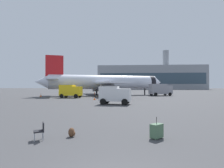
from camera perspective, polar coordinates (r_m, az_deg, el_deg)
The scene contains 11 objects.
airplane_at_gate at distance 50.04m, azimuth -2.31°, elevation 0.54°, with size 34.50×31.60×10.50m.
service_truck at distance 41.77m, azimuth -12.95°, elevation -2.04°, with size 5.02×2.99×2.90m.
fuel_truck at distance 50.69m, azimuth 14.98°, elevation -1.58°, with size 6.45×4.17×3.20m.
cargo_van at distance 26.14m, azimuth 0.87°, elevation -3.28°, with size 4.65×2.89×2.60m.
safety_cone_near at distance 34.75m, azimuth -5.55°, elevation -4.50°, with size 0.44×0.44×0.62m.
safety_cone_mid at distance 56.88m, azimuth -5.55°, elevation -2.89°, with size 0.44×0.44×0.78m.
safety_cone_far at distance 47.94m, azimuth -21.55°, elevation -3.27°, with size 0.44×0.44×0.80m.
rolling_suitcase at distance 9.78m, azimuth 13.89°, elevation -14.13°, with size 0.74×0.73×1.10m.
traveller_backpack at distance 10.07m, azimuth -12.59°, elevation -14.66°, with size 0.36×0.40×0.48m.
gate_chair at distance 9.89m, azimuth -21.65°, elevation -13.32°, with size 0.65×0.65×0.86m.
terminal_building at distance 142.80m, azimuth 12.08°, elevation 2.02°, with size 80.00×17.10×29.91m.
Camera 1 is at (0.21, -4.21, 2.69)m, focal length 28.99 mm.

